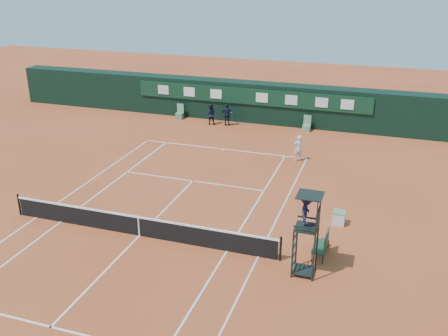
{
  "coord_description": "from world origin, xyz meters",
  "views": [
    {
      "loc": [
        9.73,
        -17.3,
        11.23
      ],
      "look_at": [
        1.99,
        6.0,
        1.2
      ],
      "focal_mm": 40.0,
      "sensor_mm": 36.0,
      "label": 1
    }
  ],
  "objects_px": {
    "cooler": "(339,218)",
    "player": "(298,148)",
    "umpire_chair": "(307,218)",
    "player_bench": "(323,244)",
    "tennis_net": "(139,226)"
  },
  "relations": [
    {
      "from": "umpire_chair",
      "to": "cooler",
      "type": "xyz_separation_m",
      "value": [
        0.85,
        4.53,
        -2.13
      ]
    },
    {
      "from": "umpire_chair",
      "to": "player_bench",
      "type": "bearing_deg",
      "value": 70.36
    },
    {
      "from": "umpire_chair",
      "to": "player",
      "type": "relative_size",
      "value": 2.08
    },
    {
      "from": "player_bench",
      "to": "player",
      "type": "xyz_separation_m",
      "value": [
        -2.99,
        10.54,
        0.22
      ]
    },
    {
      "from": "tennis_net",
      "to": "player_bench",
      "type": "xyz_separation_m",
      "value": [
        7.98,
        0.84,
        0.09
      ]
    },
    {
      "from": "cooler",
      "to": "player",
      "type": "bearing_deg",
      "value": 113.95
    },
    {
      "from": "cooler",
      "to": "player",
      "type": "height_order",
      "value": "player"
    },
    {
      "from": "player",
      "to": "cooler",
      "type": "bearing_deg",
      "value": 76.95
    },
    {
      "from": "player_bench",
      "to": "tennis_net",
      "type": "bearing_deg",
      "value": -173.97
    },
    {
      "from": "tennis_net",
      "to": "player",
      "type": "height_order",
      "value": "player"
    },
    {
      "from": "umpire_chair",
      "to": "player_bench",
      "type": "distance_m",
      "value": 2.42
    },
    {
      "from": "cooler",
      "to": "umpire_chair",
      "type": "bearing_deg",
      "value": -100.7
    },
    {
      "from": "umpire_chair",
      "to": "player",
      "type": "xyz_separation_m",
      "value": [
        -2.47,
        12.0,
        -1.64
      ]
    },
    {
      "from": "tennis_net",
      "to": "player",
      "type": "relative_size",
      "value": 7.86
    },
    {
      "from": "umpire_chair",
      "to": "player_bench",
      "type": "height_order",
      "value": "umpire_chair"
    }
  ]
}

